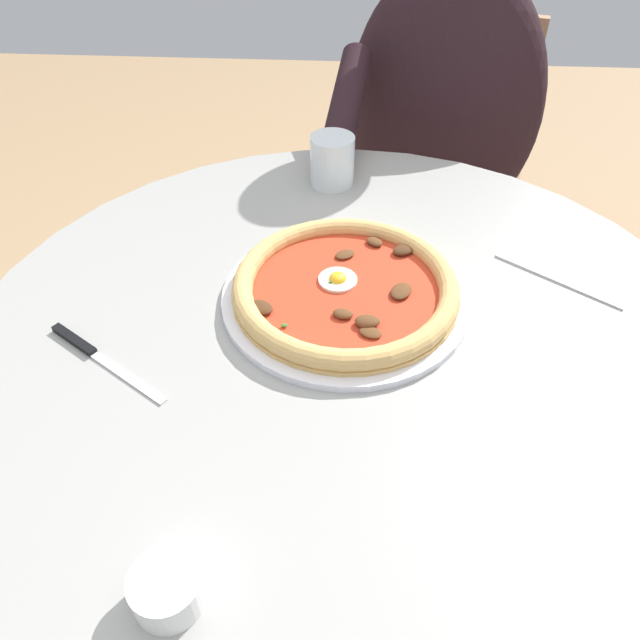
{
  "coord_description": "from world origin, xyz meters",
  "views": [
    {
      "loc": [
        -0.0,
        0.54,
        1.25
      ],
      "look_at": [
        0.03,
        0.02,
        0.76
      ],
      "focal_mm": 33.85,
      "sensor_mm": 36.0,
      "label": 1
    }
  ],
  "objects_px": {
    "pizza_on_plate": "(343,289)",
    "ramekin_capers": "(163,588)",
    "diner_person": "(428,194)",
    "fork_utensil": "(555,280)",
    "dining_table": "(342,418)",
    "water_glass": "(330,163)",
    "cafe_chair_diner": "(438,168)",
    "steak_knife": "(87,351)"
  },
  "relations": [
    {
      "from": "water_glass",
      "to": "diner_person",
      "type": "distance_m",
      "value": 0.44
    },
    {
      "from": "ramekin_capers",
      "to": "dining_table",
      "type": "bearing_deg",
      "value": -112.57
    },
    {
      "from": "steak_knife",
      "to": "fork_utensil",
      "type": "xyz_separation_m",
      "value": [
        -0.59,
        -0.18,
        -0.0
      ]
    },
    {
      "from": "pizza_on_plate",
      "to": "diner_person",
      "type": "bearing_deg",
      "value": -106.22
    },
    {
      "from": "pizza_on_plate",
      "to": "cafe_chair_diner",
      "type": "bearing_deg",
      "value": -106.05
    },
    {
      "from": "steak_knife",
      "to": "fork_utensil",
      "type": "bearing_deg",
      "value": -163.39
    },
    {
      "from": "ramekin_capers",
      "to": "fork_utensil",
      "type": "height_order",
      "value": "ramekin_capers"
    },
    {
      "from": "steak_knife",
      "to": "cafe_chair_diner",
      "type": "xyz_separation_m",
      "value": [
        -0.51,
        -0.86,
        -0.2
      ]
    },
    {
      "from": "water_glass",
      "to": "ramekin_capers",
      "type": "bearing_deg",
      "value": 81.71
    },
    {
      "from": "dining_table",
      "to": "steak_knife",
      "type": "xyz_separation_m",
      "value": [
        0.31,
        0.06,
        0.18
      ]
    },
    {
      "from": "water_glass",
      "to": "fork_utensil",
      "type": "height_order",
      "value": "water_glass"
    },
    {
      "from": "water_glass",
      "to": "cafe_chair_diner",
      "type": "height_order",
      "value": "cafe_chair_diner"
    },
    {
      "from": "ramekin_capers",
      "to": "diner_person",
      "type": "height_order",
      "value": "diner_person"
    },
    {
      "from": "dining_table",
      "to": "water_glass",
      "type": "relative_size",
      "value": 11.87
    },
    {
      "from": "ramekin_capers",
      "to": "steak_knife",
      "type": "bearing_deg",
      "value": -59.16
    },
    {
      "from": "steak_knife",
      "to": "cafe_chair_diner",
      "type": "distance_m",
      "value": 1.02
    },
    {
      "from": "pizza_on_plate",
      "to": "diner_person",
      "type": "height_order",
      "value": "diner_person"
    },
    {
      "from": "ramekin_capers",
      "to": "cafe_chair_diner",
      "type": "relative_size",
      "value": 0.07
    },
    {
      "from": "water_glass",
      "to": "diner_person",
      "type": "bearing_deg",
      "value": -124.46
    },
    {
      "from": "diner_person",
      "to": "steak_knife",
      "type": "bearing_deg",
      "value": 56.59
    },
    {
      "from": "fork_utensil",
      "to": "diner_person",
      "type": "height_order",
      "value": "diner_person"
    },
    {
      "from": "ramekin_capers",
      "to": "cafe_chair_diner",
      "type": "bearing_deg",
      "value": -106.98
    },
    {
      "from": "fork_utensil",
      "to": "ramekin_capers",
      "type": "bearing_deg",
      "value": 47.14
    },
    {
      "from": "pizza_on_plate",
      "to": "ramekin_capers",
      "type": "height_order",
      "value": "same"
    },
    {
      "from": "pizza_on_plate",
      "to": "steak_knife",
      "type": "xyz_separation_m",
      "value": [
        0.3,
        0.12,
        -0.01
      ]
    },
    {
      "from": "diner_person",
      "to": "cafe_chair_diner",
      "type": "bearing_deg",
      "value": -105.23
    },
    {
      "from": "cafe_chair_diner",
      "to": "water_glass",
      "type": "bearing_deg",
      "value": 60.64
    },
    {
      "from": "dining_table",
      "to": "diner_person",
      "type": "bearing_deg",
      "value": -104.36
    },
    {
      "from": "fork_utensil",
      "to": "cafe_chair_diner",
      "type": "height_order",
      "value": "cafe_chair_diner"
    },
    {
      "from": "fork_utensil",
      "to": "diner_person",
      "type": "bearing_deg",
      "value": -78.45
    },
    {
      "from": "water_glass",
      "to": "cafe_chair_diner",
      "type": "relative_size",
      "value": 0.1
    },
    {
      "from": "pizza_on_plate",
      "to": "diner_person",
      "type": "distance_m",
      "value": 0.67
    },
    {
      "from": "dining_table",
      "to": "pizza_on_plate",
      "type": "height_order",
      "value": "pizza_on_plate"
    },
    {
      "from": "dining_table",
      "to": "ramekin_capers",
      "type": "height_order",
      "value": "ramekin_capers"
    },
    {
      "from": "water_glass",
      "to": "pizza_on_plate",
      "type": "bearing_deg",
      "value": 96.17
    },
    {
      "from": "steak_knife",
      "to": "diner_person",
      "type": "bearing_deg",
      "value": -123.41
    },
    {
      "from": "dining_table",
      "to": "fork_utensil",
      "type": "bearing_deg",
      "value": -157.18
    },
    {
      "from": "diner_person",
      "to": "cafe_chair_diner",
      "type": "xyz_separation_m",
      "value": [
        -0.04,
        -0.13,
        -0.0
      ]
    },
    {
      "from": "ramekin_capers",
      "to": "diner_person",
      "type": "bearing_deg",
      "value": -107.2
    },
    {
      "from": "fork_utensil",
      "to": "water_glass",
      "type": "bearing_deg",
      "value": -37.23
    },
    {
      "from": "dining_table",
      "to": "pizza_on_plate",
      "type": "xyz_separation_m",
      "value": [
        0.01,
        -0.06,
        0.19
      ]
    },
    {
      "from": "dining_table",
      "to": "ramekin_capers",
      "type": "distance_m",
      "value": 0.41
    }
  ]
}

